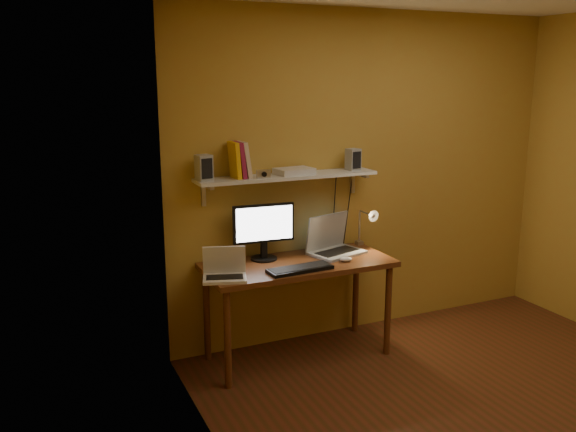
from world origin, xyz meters
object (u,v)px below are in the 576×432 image
desk (298,273)px  monitor (264,229)px  keyboard (300,269)px  router (294,171)px  wall_shelf (288,177)px  speaker_left (204,168)px  desk_lamp (367,222)px  speaker_right (353,159)px  mouse (346,259)px  netbook (225,270)px  laptop (332,243)px  shelf_camera (264,174)px

desk → monitor: 0.42m
keyboard → router: size_ratio=1.71×
desk → router: bearing=74.7°
wall_shelf → speaker_left: speaker_left is taller
keyboard → desk_lamp: (0.74, 0.31, 0.20)m
speaker_right → speaker_left: bearing=172.9°
wall_shelf → desk: bearing=-90.0°
mouse → router: (-0.28, 0.32, 0.63)m
netbook → router: router is taller
laptop → keyboard: laptop is taller
laptop → keyboard: 0.53m
mouse → desk: bearing=173.8°
wall_shelf → desk_lamp: size_ratio=3.73×
desk_lamp → mouse: bearing=-142.3°
monitor → speaker_right: bearing=6.1°
monitor → desk_lamp: monitor is taller
wall_shelf → monitor: bearing=-173.4°
desk → monitor: (-0.20, 0.17, 0.32)m
monitor → shelf_camera: bearing=-105.0°
laptop → desk_lamp: desk_lamp is taller
monitor → wall_shelf: bearing=11.2°
netbook → shelf_camera: (0.39, 0.24, 0.60)m
keyboard → desk: bearing=64.4°
laptop → mouse: laptop is taller
desk_lamp → shelf_camera: shelf_camera is taller
netbook → keyboard: (0.54, -0.06, -0.05)m
speaker_right → shelf_camera: (-0.78, -0.07, -0.05)m
laptop → shelf_camera: bearing=163.9°
wall_shelf → mouse: wall_shelf is taller
monitor → shelf_camera: (-0.02, -0.05, 0.42)m
laptop → shelf_camera: size_ratio=4.51×
laptop → shelf_camera: shelf_camera is taller
shelf_camera → netbook: bearing=-147.9°
speaker_left → netbook: bearing=-94.0°
monitor → shelf_camera: shelf_camera is taller
router → desk: bearing=-105.3°
desk_lamp → laptop: bearing=-179.3°
mouse → keyboard: bearing=-156.8°
shelf_camera → desk_lamp: bearing=0.4°
wall_shelf → desk_lamp: bearing=-5.9°
mouse → router: size_ratio=0.33×
netbook → desk_lamp: 1.30m
mouse → router: bearing=146.0°
desk_lamp → shelf_camera: (-0.88, -0.01, 0.45)m
wall_shelf → laptop: size_ratio=3.01×
speaker_right → router: size_ratio=0.61×
keyboard → shelf_camera: (-0.15, 0.31, 0.64)m
speaker_right → shelf_camera: size_ratio=1.61×
desk → wall_shelf: bearing=90.0°
netbook → speaker_left: speaker_left is taller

